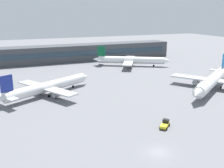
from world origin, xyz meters
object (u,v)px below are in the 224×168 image
at_px(airplane_far, 131,60).
at_px(airplane_mid, 49,86).
at_px(baggage_tug_yellow, 165,124).
at_px(airplane_near, 213,80).

bearing_deg(airplane_far, airplane_mid, -144.92).
bearing_deg(baggage_tug_yellow, airplane_mid, 120.11).
distance_m(airplane_near, airplane_far, 49.13).
relative_size(airplane_mid, airplane_far, 0.96).
xyz_separation_m(airplane_mid, airplane_far, (46.73, 32.82, 0.15)).
bearing_deg(airplane_mid, airplane_near, -16.11).
xyz_separation_m(airplane_far, baggage_tug_yellow, (-25.65, -69.16, -2.19)).
bearing_deg(airplane_mid, airplane_far, 35.08).
relative_size(airplane_near, airplane_far, 1.05).
xyz_separation_m(airplane_near, baggage_tug_yellow, (-33.29, -20.64, -2.47)).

